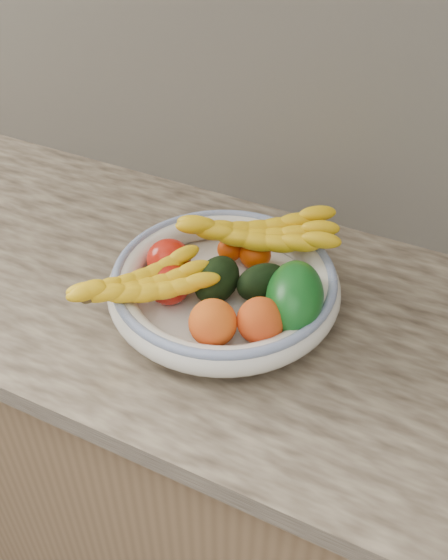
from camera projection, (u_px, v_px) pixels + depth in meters
kitchen_counter at (229, 444)px, 1.38m from camera, size 2.44×0.66×1.40m
fruit_bowl at (224, 285)px, 1.04m from camera, size 0.39×0.39×0.08m
clementine_back_left at (230, 249)px, 1.11m from camera, size 0.05×0.05×0.04m
clementine_back_right at (255, 254)px, 1.10m from camera, size 0.07×0.07×0.05m
tomato_left at (169, 259)px, 1.08m from camera, size 0.09×0.09×0.07m
tomato_near_left at (169, 284)px, 1.03m from camera, size 0.10×0.10×0.07m
avocado_center at (217, 280)px, 1.03m from camera, size 0.07×0.10×0.07m
avocado_right at (263, 283)px, 1.03m from camera, size 0.11×0.11×0.06m
green_mango at (295, 297)px, 0.98m from camera, size 0.16×0.17×0.12m
peach_front at (213, 323)px, 0.95m from camera, size 0.08×0.08×0.08m
peach_right at (261, 321)px, 0.95m from camera, size 0.09×0.09×0.07m
banana_bunch_back at (257, 237)px, 1.08m from camera, size 0.31×0.22×0.08m
banana_bunch_front at (142, 288)px, 0.99m from camera, size 0.24×0.26×0.07m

